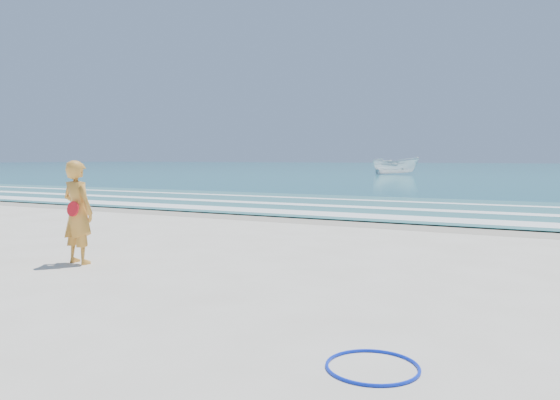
% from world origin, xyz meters
% --- Properties ---
extents(ground, '(400.00, 400.00, 0.00)m').
position_xyz_m(ground, '(0.00, 0.00, 0.00)').
color(ground, silver).
rests_on(ground, ground).
extents(wet_sand, '(400.00, 2.40, 0.00)m').
position_xyz_m(wet_sand, '(0.00, 9.00, 0.00)').
color(wet_sand, '#B2A893').
rests_on(wet_sand, ground).
extents(ocean, '(400.00, 190.00, 0.04)m').
position_xyz_m(ocean, '(0.00, 105.00, 0.02)').
color(ocean, '#19727F').
rests_on(ocean, ground).
extents(shallow, '(400.00, 10.00, 0.01)m').
position_xyz_m(shallow, '(0.00, 14.00, 0.04)').
color(shallow, '#59B7AD').
rests_on(shallow, ocean).
extents(foam_near, '(400.00, 1.40, 0.01)m').
position_xyz_m(foam_near, '(0.00, 10.30, 0.05)').
color(foam_near, white).
rests_on(foam_near, shallow).
extents(foam_mid, '(400.00, 0.90, 0.01)m').
position_xyz_m(foam_mid, '(0.00, 13.20, 0.05)').
color(foam_mid, white).
rests_on(foam_mid, shallow).
extents(foam_far, '(400.00, 0.60, 0.01)m').
position_xyz_m(foam_far, '(0.00, 16.50, 0.05)').
color(foam_far, white).
rests_on(foam_far, shallow).
extents(hoop, '(0.94, 0.94, 0.03)m').
position_xyz_m(hoop, '(4.48, -1.70, 0.02)').
color(hoop, '#0C29DA').
rests_on(hoop, ground).
extents(boat, '(5.37, 2.81, 1.97)m').
position_xyz_m(boat, '(-10.73, 53.98, 1.03)').
color(boat, white).
rests_on(boat, ocean).
extents(woman, '(0.71, 0.50, 1.86)m').
position_xyz_m(woman, '(-1.76, 0.62, 0.93)').
color(woman, gold).
rests_on(woman, ground).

